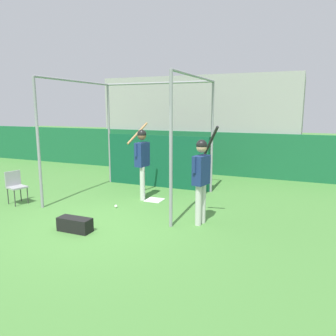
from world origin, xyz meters
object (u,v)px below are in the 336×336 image
(equipment_bag, at_px, (75,225))
(baseball, at_px, (116,206))
(player_batter, at_px, (142,157))
(player_waiting, at_px, (201,174))
(folding_chair, at_px, (15,184))

(equipment_bag, relative_size, baseball, 9.46)
(player_batter, xyz_separation_m, player_waiting, (2.03, -1.26, -0.06))
(folding_chair, height_order, baseball, folding_chair)
(folding_chair, distance_m, equipment_bag, 2.87)
(baseball, bearing_deg, player_waiting, -6.93)
(folding_chair, relative_size, baseball, 11.35)
(player_waiting, xyz_separation_m, equipment_bag, (-2.18, -1.39, -0.95))
(player_batter, relative_size, player_waiting, 0.98)
(player_waiting, relative_size, folding_chair, 2.47)
(player_batter, bearing_deg, baseball, 173.42)
(player_waiting, xyz_separation_m, folding_chair, (-4.85, -0.38, -0.57))
(player_waiting, relative_size, baseball, 28.01)
(player_batter, relative_size, baseball, 27.51)
(folding_chair, xyz_separation_m, equipment_bag, (2.66, -1.01, -0.38))
(player_waiting, height_order, baseball, player_waiting)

